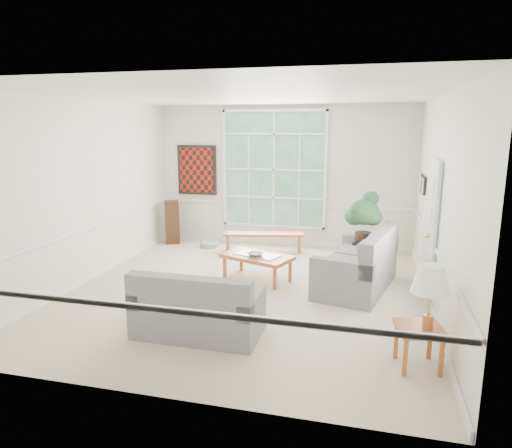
{
  "coord_description": "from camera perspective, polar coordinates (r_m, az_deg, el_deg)",
  "views": [
    {
      "loc": [
        1.81,
        -6.6,
        2.55
      ],
      "look_at": [
        0.1,
        0.2,
        1.05
      ],
      "focal_mm": 32.0,
      "sensor_mm": 36.0,
      "label": 1
    }
  ],
  "objects": [
    {
      "name": "loveseat_front",
      "position": [
        5.79,
        -7.21,
        -9.64
      ],
      "size": [
        1.55,
        0.81,
        0.84
      ],
      "primitive_type": "cube",
      "rotation": [
        0.0,
        0.0,
        -0.01
      ],
      "color": "slate",
      "rests_on": "floor"
    },
    {
      "name": "side_table",
      "position": [
        5.36,
        19.61,
        -14.24
      ],
      "size": [
        0.55,
        0.55,
        0.47
      ],
      "primitive_type": "cube",
      "rotation": [
        0.0,
        0.0,
        0.2
      ],
      "color": "#AC5929",
      "rests_on": "floor"
    },
    {
      "name": "window_back",
      "position": [
        9.81,
        2.24,
        6.81
      ],
      "size": [
        2.3,
        0.08,
        2.4
      ],
      "primitive_type": "cube",
      "color": "white",
      "rests_on": "wall_back"
    },
    {
      "name": "wall_frame_near",
      "position": [
        8.46,
        20.19,
        4.55
      ],
      "size": [
        0.04,
        0.26,
        0.32
      ],
      "primitive_type": "cube",
      "color": "black",
      "rests_on": "wall_right"
    },
    {
      "name": "cat",
      "position": [
        8.05,
        12.97,
        -2.49
      ],
      "size": [
        0.33,
        0.26,
        0.14
      ],
      "primitive_type": "ellipsoid",
      "rotation": [
        0.0,
        0.0,
        0.16
      ],
      "color": "black",
      "rests_on": "loveseat_right"
    },
    {
      "name": "loveseat_right",
      "position": [
        7.46,
        12.47,
        -4.28
      ],
      "size": [
        1.33,
        1.97,
        0.97
      ],
      "primitive_type": "cube",
      "rotation": [
        0.0,
        0.0,
        -0.24
      ],
      "color": "slate",
      "rests_on": "floor"
    },
    {
      "name": "floor",
      "position": [
        7.3,
        -1.16,
        -8.4
      ],
      "size": [
        5.5,
        6.0,
        0.01
      ],
      "primitive_type": "cube",
      "color": "#C1B39D",
      "rests_on": "ground"
    },
    {
      "name": "window_bench",
      "position": [
        9.48,
        0.93,
        -2.3
      ],
      "size": [
        1.7,
        0.67,
        0.39
      ],
      "primitive_type": "cube",
      "rotation": [
        0.0,
        0.0,
        0.21
      ],
      "color": "#AC5929",
      "rests_on": "floor"
    },
    {
      "name": "entry_door",
      "position": [
        7.41,
        20.78,
        -0.4
      ],
      "size": [
        0.08,
        0.9,
        2.1
      ],
      "primitive_type": "cube",
      "color": "white",
      "rests_on": "floor"
    },
    {
      "name": "pewter_bowl",
      "position": [
        7.61,
        -0.09,
        -3.78
      ],
      "size": [
        0.41,
        0.41,
        0.08
      ],
      "primitive_type": "imported",
      "rotation": [
        0.0,
        0.0,
        -0.39
      ],
      "color": "#9C9BA0",
      "rests_on": "coffee_table"
    },
    {
      "name": "wall_left",
      "position": [
        8.09,
        -20.4,
        3.86
      ],
      "size": [
        0.02,
        6.0,
        3.0
      ],
      "primitive_type": "cube",
      "color": "silver",
      "rests_on": "ground"
    },
    {
      "name": "table_lamp",
      "position": [
        5.1,
        20.9,
        -8.59
      ],
      "size": [
        0.55,
        0.55,
        0.7
      ],
      "primitive_type": null,
      "rotation": [
        0.0,
        0.0,
        0.53
      ],
      "color": "silver",
      "rests_on": "side_table"
    },
    {
      "name": "wall_frame_far",
      "position": [
        8.85,
        19.93,
        4.88
      ],
      "size": [
        0.04,
        0.26,
        0.32
      ],
      "primitive_type": "cube",
      "color": "black",
      "rests_on": "wall_right"
    },
    {
      "name": "coffee_table",
      "position": [
        7.75,
        0.14,
        -5.44
      ],
      "size": [
        1.31,
        1.0,
        0.43
      ],
      "primitive_type": "cube",
      "rotation": [
        0.0,
        0.0,
        -0.35
      ],
      "color": "#AC5929",
      "rests_on": "floor"
    },
    {
      "name": "end_table",
      "position": [
        8.35,
        13.37,
        -4.24
      ],
      "size": [
        0.55,
        0.55,
        0.5
      ],
      "primitive_type": "cube",
      "rotation": [
        0.0,
        0.0,
        -0.1
      ],
      "color": "#AC5929",
      "rests_on": "floor"
    },
    {
      "name": "wall_front",
      "position": [
        4.16,
        -12.17,
        -2.84
      ],
      "size": [
        5.5,
        0.02,
        3.0
      ],
      "primitive_type": "cube",
      "color": "silver",
      "rests_on": "ground"
    },
    {
      "name": "wall_right",
      "position": [
        6.75,
        21.96,
        2.24
      ],
      "size": [
        0.02,
        6.0,
        3.0
      ],
      "primitive_type": "cube",
      "color": "silver",
      "rests_on": "ground"
    },
    {
      "name": "door_sidelight",
      "position": [
        6.78,
        21.43,
        -0.7
      ],
      "size": [
        0.08,
        0.26,
        1.9
      ],
      "primitive_type": "cube",
      "color": "white",
      "rests_on": "wall_right"
    },
    {
      "name": "pet_bed",
      "position": [
        9.9,
        -5.85,
        -2.55
      ],
      "size": [
        0.5,
        0.5,
        0.12
      ],
      "primitive_type": "cylinder",
      "rotation": [
        0.0,
        0.0,
        0.32
      ],
      "color": "gray",
      "rests_on": "floor"
    },
    {
      "name": "wall_back",
      "position": [
        9.82,
        3.43,
        5.93
      ],
      "size": [
        5.5,
        0.02,
        3.0
      ],
      "primitive_type": "cube",
      "color": "silver",
      "rests_on": "ground"
    },
    {
      "name": "houseplant",
      "position": [
        8.13,
        13.3,
        0.68
      ],
      "size": [
        0.62,
        0.62,
        0.97
      ],
      "primitive_type": null,
      "rotation": [
        0.0,
        0.0,
        0.1
      ],
      "color": "#295830",
      "rests_on": "end_table"
    },
    {
      "name": "ceiling",
      "position": [
        6.85,
        -1.27,
        15.84
      ],
      "size": [
        5.5,
        6.0,
        0.02
      ],
      "primitive_type": "cube",
      "color": "white",
      "rests_on": "ground"
    },
    {
      "name": "wall_art",
      "position": [
        10.3,
        -7.41,
        6.7
      ],
      "size": [
        0.9,
        0.06,
        1.1
      ],
      "primitive_type": "cube",
      "color": "#59100B",
      "rests_on": "wall_back"
    },
    {
      "name": "floor_speaker",
      "position": [
        10.25,
        -10.45,
        0.23
      ],
      "size": [
        0.37,
        0.34,
        0.96
      ],
      "primitive_type": "cube",
      "rotation": [
        0.0,
        0.0,
        0.43
      ],
      "color": "#3A2115",
      "rests_on": "floor"
    }
  ]
}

